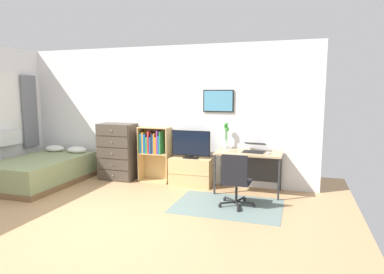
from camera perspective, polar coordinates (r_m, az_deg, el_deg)
The scene contains 14 objects.
ground_plane at distance 4.98m, azimuth -16.23°, elevation -13.86°, with size 7.20×7.20×0.00m, color tan.
wall_back_with_posters at distance 6.79m, azimuth -5.06°, elevation 3.91°, with size 6.12×0.09×2.70m.
area_rug at distance 5.45m, azimuth 6.12°, elevation -11.60°, with size 1.70×1.20×0.01m, color slate.
bed at distance 7.22m, azimuth -24.22°, elevation -5.27°, with size 1.29×1.99×0.64m.
dresser at distance 7.04m, azimuth -12.61°, elevation -2.45°, with size 0.75×0.46×1.16m.
bookshelf at distance 6.72m, azimuth -6.63°, elevation -1.98°, with size 0.63×0.30×1.11m.
tv_stand at distance 6.47m, azimuth -0.12°, elevation -5.96°, with size 0.81×0.41×0.54m.
television at distance 6.35m, azimuth -0.19°, elevation -1.31°, with size 0.75×0.16×0.53m.
desk at distance 6.12m, azimuth 9.77°, elevation -3.64°, with size 1.16×0.64×0.74m.
office_chair at distance 5.26m, azimuth 7.46°, elevation -7.17°, with size 0.56×0.58×0.86m.
laptop at distance 6.08m, azimuth 10.61°, elevation -1.86°, with size 0.40×0.43×0.16m.
computer_mouse at distance 5.92m, azimuth 13.00°, elevation -2.67°, with size 0.06×0.10×0.03m, color silver.
bamboo_vase at distance 6.28m, azimuth 5.86°, elevation 0.26°, with size 0.10×0.09×0.49m.
wine_glass at distance 6.01m, azimuth 6.17°, elevation -1.21°, with size 0.07×0.07×0.18m.
Camera 1 is at (2.65, -3.81, 1.82)m, focal length 31.15 mm.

